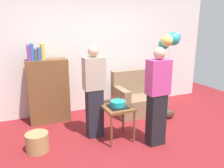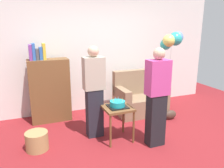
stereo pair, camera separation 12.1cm
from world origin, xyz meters
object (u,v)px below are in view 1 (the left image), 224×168
couch (138,98)px  handbag (169,114)px  bookshelf (48,90)px  person_holding_cake (157,97)px  side_table (118,112)px  birthday_cake (118,104)px  wicker_basket (37,142)px  balloon_bunch (170,40)px  person_blowing_candles (94,92)px

couch → handbag: (0.43, -0.60, -0.24)m
bookshelf → person_holding_cake: (1.50, -1.67, 0.15)m
side_table → birthday_cake: birthday_cake is taller
birthday_cake → wicker_basket: birthday_cake is taller
bookshelf → couch: bearing=-9.0°
side_table → balloon_bunch: 2.11m
birthday_cake → balloon_bunch: balloon_bunch is taller
wicker_basket → handbag: bearing=4.4°
bookshelf → birthday_cake: 1.62m
couch → bookshelf: bookshelf is taller
bookshelf → side_table: 1.63m
wicker_basket → birthday_cake: bearing=-7.2°
person_blowing_candles → wicker_basket: person_blowing_candles is taller
couch → side_table: bearing=-134.5°
person_blowing_candles → side_table: bearing=-51.3°
handbag → balloon_bunch: balloon_bunch is taller
bookshelf → person_blowing_candles: bearing=-56.8°
wicker_basket → side_table: bearing=-7.2°
person_blowing_candles → birthday_cake: bearing=-51.3°
handbag → birthday_cake: bearing=-164.7°
bookshelf → wicker_basket: size_ratio=4.50×
balloon_bunch → birthday_cake: bearing=-154.4°
bookshelf → wicker_basket: bookshelf is taller
birthday_cake → balloon_bunch: bearing=25.6°
person_holding_cake → handbag: person_holding_cake is taller
couch → person_holding_cake: (-0.44, -1.37, 0.49)m
birthday_cake → couch: bearing=45.5°
side_table → handbag: side_table is taller
birthday_cake → balloon_bunch: 2.04m
person_holding_cake → balloon_bunch: balloon_bunch is taller
couch → balloon_bunch: balloon_bunch is taller
couch → side_table: (-0.97, -0.98, 0.17)m
bookshelf → person_blowing_candles: 1.20m
person_holding_cake → wicker_basket: 2.06m
wicker_basket → balloon_bunch: bearing=11.5°
couch → person_blowing_candles: person_blowing_candles is taller
handbag → balloon_bunch: 1.61m
couch → person_blowing_candles: 1.54m
couch → birthday_cake: (-0.97, -0.98, 0.32)m
bookshelf → side_table: size_ratio=2.66×
birthday_cake → balloon_bunch: (1.61, 0.77, 0.99)m
person_blowing_candles → handbag: size_ratio=5.82×
wicker_basket → person_blowing_candles: bearing=6.7°
person_blowing_candles → wicker_basket: size_ratio=4.53×
wicker_basket → balloon_bunch: 3.35m
bookshelf → balloon_bunch: bearing=-11.3°
person_holding_cake → wicker_basket: (-1.86, 0.55, -0.68)m
bookshelf → wicker_basket: (-0.36, -1.12, -0.53)m
side_table → person_holding_cake: size_ratio=0.37×
couch → birthday_cake: couch is taller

